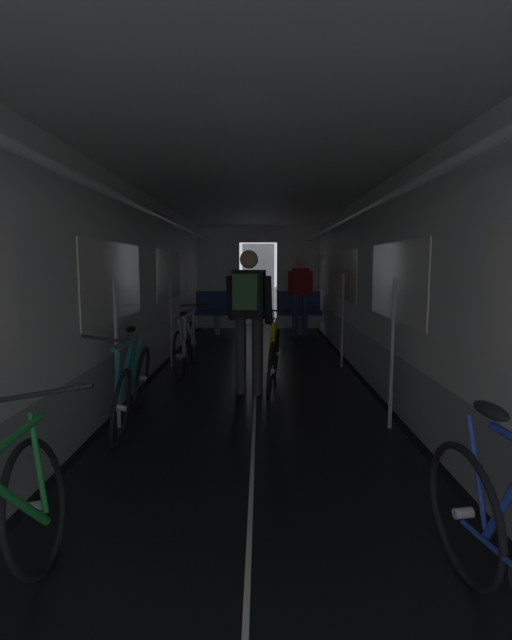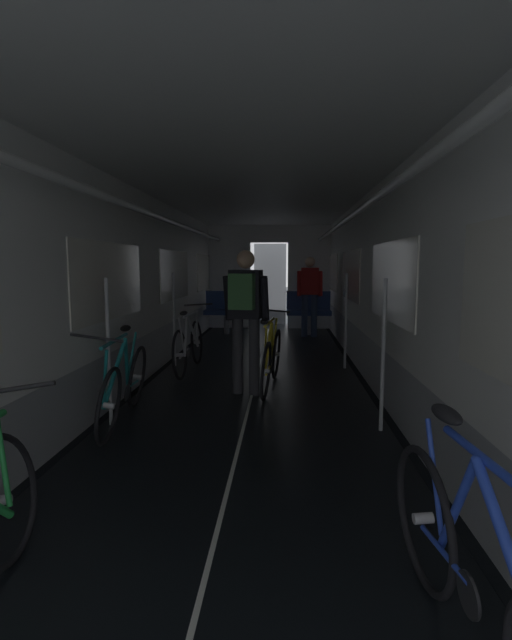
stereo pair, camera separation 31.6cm
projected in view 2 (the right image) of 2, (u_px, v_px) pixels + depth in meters
name	position (u px, v px, depth m)	size (l,w,h in m)	color
ground_plane	(206.00, 576.00, 2.27)	(60.00, 60.00, 0.00)	black
train_car_shell	(254.00, 250.00, 5.64)	(3.14, 12.34, 2.57)	black
bench_seat_far_left	(227.00, 308.00, 10.26)	(0.98, 0.51, 0.95)	gray
bench_seat_far_right	(308.00, 309.00, 10.15)	(0.98, 0.51, 0.95)	gray
bicycle_teal	(124.00, 385.00, 4.42)	(0.44, 1.69, 0.96)	black
bicycle_silver	(189.00, 345.00, 6.61)	(0.44, 1.69, 0.94)	black
bicycle_blue	(478.00, 581.00, 1.67)	(0.44, 1.69, 0.94)	black
person_cyclist_aisle	(245.00, 309.00, 5.35)	(0.56, 0.43, 1.69)	#2D2D33
bicycle_yellow_in_aisle	(271.00, 358.00, 5.68)	(0.44, 1.69, 0.95)	black
person_standing_near_bench	(310.00, 291.00, 9.73)	(0.53, 0.23, 1.69)	#384C75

